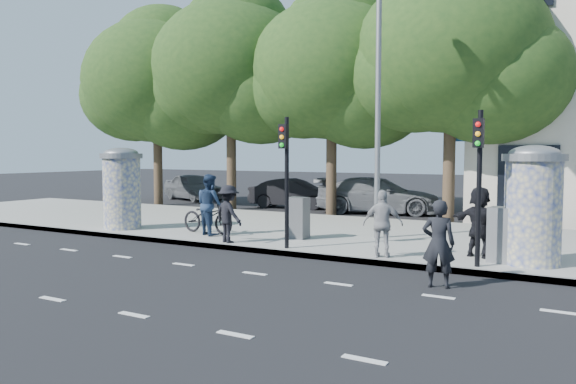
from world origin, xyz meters
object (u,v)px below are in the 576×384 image
Objects in this scene: street_lamp at (378,77)px; car_left at (193,187)px; ped_c at (210,204)px; traffic_pole_far at (479,171)px; car_right at (378,196)px; bicycle at (208,217)px; ad_column_right at (533,202)px; ped_f at (480,222)px; traffic_pole_near at (286,168)px; cabinet_left at (298,218)px; cabinet_right at (503,235)px; car_mid at (294,193)px; ped_e at (383,224)px; ped_d at (229,214)px; man_road at (438,244)px; ad_column_left at (122,186)px.

street_lamp is 17.40m from car_left.
street_lamp reaches higher than ped_c.
traffic_pole_far reaches higher than car_right.
car_right reaches higher than bicycle.
ad_column_right is at bearing -23.73° from street_lamp.
ped_f is at bearing 164.69° from ad_column_right.
traffic_pole_near reaches higher than cabinet_left.
car_left is at bearing 147.29° from street_lamp.
cabinet_right is at bearing -166.87° from ad_column_right.
ped_e is at bearing -151.54° from car_mid.
cabinet_right is (7.07, 0.71, -0.17)m from ped_d.
cabinet_left is at bearing 162.86° from traffic_pole_far.
man_road is (-0.22, -2.90, -0.13)m from ped_f.
ped_c reaches higher than man_road.
traffic_pole_far is at bearing -12.70° from cabinet_left.
car_left is (-17.64, 11.98, -1.48)m from traffic_pole_far.
ad_column_left is 0.63× the size of car_mid.
traffic_pole_near is 1.96× the size of man_road.
bicycle is (-1.58, 1.10, -0.28)m from ped_d.
street_lamp is 6.36× the size of cabinet_right.
ped_e is at bearing -164.64° from ped_c.
ped_f is (-0.19, 1.23, -1.23)m from traffic_pole_far.
man_road is 8.33m from bicycle.
bicycle is (-6.06, 1.11, -0.29)m from ped_e.
ped_f is (1.99, 1.18, 0.05)m from ped_e.
man_road is (-0.41, -1.67, -1.37)m from traffic_pole_far.
ped_f is (-1.19, 0.33, -0.54)m from ad_column_right.
ped_f is at bearing -163.87° from ped_e.
ped_f is (4.61, 1.23, -1.23)m from traffic_pole_near.
car_left reaches higher than cabinet_left.
traffic_pole_far is 2.19m from man_road.
traffic_pole_far is at bearing -39.88° from street_lamp.
ped_c reaches higher than cabinet_right.
cabinet_left is at bearing -159.80° from car_mid.
street_lamp is 1.49× the size of car_right.
ad_column_left is at bearing -18.49° from ped_e.
ped_e is 0.30× the size of car_right.
traffic_pole_near is at bearing 174.83° from car_right.
ped_d is (-6.66, 0.06, -1.28)m from traffic_pole_far.
ad_column_right is at bearing -179.48° from ped_e.
traffic_pole_near reaches higher than ped_d.
traffic_pole_far is at bearing 164.04° from ped_e.
traffic_pole_near is 4.89m from man_road.
traffic_pole_far is at bearing -137.79° from ad_column_right.
ped_e is (5.83, -0.92, -0.12)m from ped_c.
ad_column_left is 6.67m from traffic_pole_near.
bicycle is at bearing 154.97° from car_right.
ad_column_right is 1.65× the size of ped_e.
car_mid is (-10.36, 9.57, -0.30)m from ped_f.
ped_f is at bearing 2.68° from ad_column_left.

